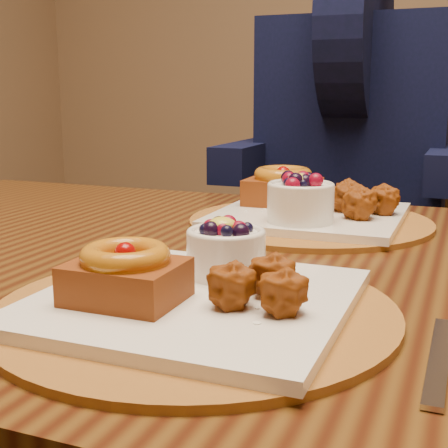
{
  "coord_description": "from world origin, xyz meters",
  "views": [
    {
      "loc": [
        0.23,
        -0.8,
        0.96
      ],
      "look_at": [
        0.01,
        -0.24,
        0.83
      ],
      "focal_mm": 50.0,
      "sensor_mm": 36.0,
      "label": 1
    }
  ],
  "objects_px": {
    "place_setting_far": "(307,207)",
    "diner": "(354,104)",
    "place_setting_near": "(195,291)",
    "chair_far": "(425,256)",
    "dining_table": "(266,316)"
  },
  "relations": [
    {
      "from": "diner",
      "to": "place_setting_near",
      "type": "bearing_deg",
      "value": -81.48
    },
    {
      "from": "place_setting_far",
      "to": "diner",
      "type": "relative_size",
      "value": 0.44
    },
    {
      "from": "chair_far",
      "to": "diner",
      "type": "relative_size",
      "value": 1.09
    },
    {
      "from": "place_setting_near",
      "to": "diner",
      "type": "relative_size",
      "value": 0.44
    },
    {
      "from": "place_setting_far",
      "to": "place_setting_near",
      "type": "bearing_deg",
      "value": -89.81
    },
    {
      "from": "place_setting_far",
      "to": "dining_table",
      "type": "bearing_deg",
      "value": -89.08
    },
    {
      "from": "dining_table",
      "to": "place_setting_far",
      "type": "relative_size",
      "value": 4.21
    },
    {
      "from": "place_setting_near",
      "to": "chair_far",
      "type": "xyz_separation_m",
      "value": [
        0.14,
        1.19,
        -0.25
      ]
    },
    {
      "from": "place_setting_near",
      "to": "place_setting_far",
      "type": "bearing_deg",
      "value": 90.19
    },
    {
      "from": "dining_table",
      "to": "diner",
      "type": "relative_size",
      "value": 1.83
    },
    {
      "from": "dining_table",
      "to": "chair_far",
      "type": "distance_m",
      "value": 1.0
    },
    {
      "from": "diner",
      "to": "place_setting_far",
      "type": "bearing_deg",
      "value": -80.07
    },
    {
      "from": "place_setting_far",
      "to": "chair_far",
      "type": "height_order",
      "value": "chair_far"
    },
    {
      "from": "dining_table",
      "to": "place_setting_far",
      "type": "xyz_separation_m",
      "value": [
        -0.0,
        0.21,
        0.11
      ]
    },
    {
      "from": "chair_far",
      "to": "diner",
      "type": "height_order",
      "value": "diner"
    }
  ]
}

